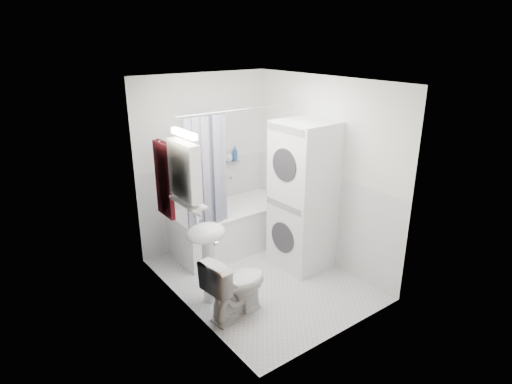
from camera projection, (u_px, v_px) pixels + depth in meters
floor at (261, 278)px, 5.32m from camera, size 2.60×2.60×0.00m
room_walls at (261, 164)px, 4.80m from camera, size 2.60×2.60×2.60m
wainscot at (247, 227)px, 5.33m from camera, size 1.98×2.58×2.58m
door at (216, 244)px, 4.03m from camera, size 0.05×2.00×2.00m
bathtub at (231, 225)px, 5.99m from camera, size 1.61×0.76×0.61m
tub_spout at (229, 177)px, 6.14m from camera, size 0.04×0.12×0.04m
curtain_rod at (242, 110)px, 5.17m from camera, size 1.79×0.02×0.02m
shower_curtain at (208, 176)px, 5.14m from camera, size 0.55×0.02×1.45m
sink at (207, 245)px, 4.64m from camera, size 0.44×0.37×1.04m
medicine_cabinet at (185, 169)px, 4.35m from camera, size 0.13×0.50×0.71m
shelf at (188, 202)px, 4.48m from camera, size 0.18×0.54×0.02m
shower_caddy at (232, 162)px, 6.09m from camera, size 0.22×0.06×0.02m
towel at (164, 178)px, 4.75m from camera, size 0.07×0.36×0.87m
washer_dryer at (304, 196)px, 5.37m from camera, size 0.70×0.69×1.89m
toilet at (236, 285)px, 4.53m from camera, size 0.77×0.50×0.71m
soap_pump at (197, 215)px, 4.78m from camera, size 0.08×0.17×0.08m
shelf_bottle at (195, 202)px, 4.35m from camera, size 0.07×0.18×0.07m
shelf_cup at (182, 193)px, 4.55m from camera, size 0.10×0.09×0.10m
shampoo_a at (228, 157)px, 6.03m from camera, size 0.13×0.17×0.13m
shampoo_b at (235, 158)px, 6.10m from camera, size 0.08×0.21×0.08m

